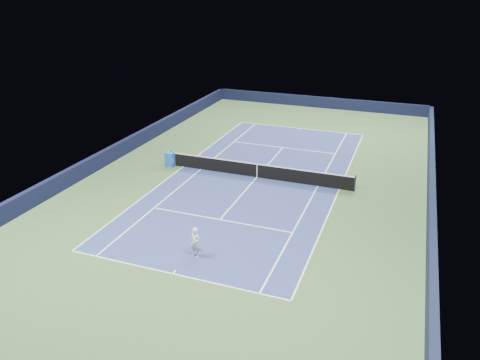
% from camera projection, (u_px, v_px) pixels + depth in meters
% --- Properties ---
extents(ground, '(40.00, 40.00, 0.00)m').
position_uv_depth(ground, '(257.00, 177.00, 31.20)').
color(ground, '#32522D').
rests_on(ground, ground).
extents(wall_far, '(22.00, 0.35, 1.10)m').
position_uv_depth(wall_far, '(318.00, 102.00, 48.04)').
color(wall_far, black).
rests_on(wall_far, ground).
extents(wall_right, '(0.35, 40.00, 1.10)m').
position_uv_depth(wall_right, '(431.00, 194.00, 27.50)').
color(wall_right, '#111933').
rests_on(wall_right, ground).
extents(wall_left, '(0.35, 40.00, 1.10)m').
position_uv_depth(wall_left, '(118.00, 150.00, 34.47)').
color(wall_left, black).
rests_on(wall_left, ground).
extents(court_surface, '(10.97, 23.77, 0.01)m').
position_uv_depth(court_surface, '(257.00, 177.00, 31.20)').
color(court_surface, navy).
rests_on(court_surface, ground).
extents(baseline_far, '(10.97, 0.08, 0.00)m').
position_uv_depth(baseline_far, '(300.00, 128.00, 41.42)').
color(baseline_far, white).
rests_on(baseline_far, ground).
extents(baseline_near, '(10.97, 0.08, 0.00)m').
position_uv_depth(baseline_near, '(172.00, 274.00, 20.97)').
color(baseline_near, white).
rests_on(baseline_near, ground).
extents(sideline_doubles_right, '(0.08, 23.77, 0.00)m').
position_uv_depth(sideline_doubles_right, '(339.00, 189.00, 29.43)').
color(sideline_doubles_right, white).
rests_on(sideline_doubles_right, ground).
extents(sideline_doubles_left, '(0.08, 23.77, 0.00)m').
position_uv_depth(sideline_doubles_left, '(183.00, 167.00, 32.96)').
color(sideline_doubles_left, white).
rests_on(sideline_doubles_left, ground).
extents(sideline_singles_right, '(0.08, 23.77, 0.00)m').
position_uv_depth(sideline_singles_right, '(318.00, 186.00, 29.87)').
color(sideline_singles_right, white).
rests_on(sideline_singles_right, ground).
extents(sideline_singles_left, '(0.08, 23.77, 0.00)m').
position_uv_depth(sideline_singles_left, '(201.00, 169.00, 32.52)').
color(sideline_singles_left, white).
rests_on(sideline_singles_left, ground).
extents(service_line_far, '(8.23, 0.08, 0.00)m').
position_uv_depth(service_line_far, '(283.00, 147.00, 36.70)').
color(service_line_far, white).
rests_on(service_line_far, ground).
extents(service_line_near, '(8.23, 0.08, 0.00)m').
position_uv_depth(service_line_near, '(220.00, 220.00, 25.69)').
color(service_line_near, white).
rests_on(service_line_near, ground).
extents(center_service_line, '(0.08, 12.80, 0.00)m').
position_uv_depth(center_service_line, '(257.00, 177.00, 31.20)').
color(center_service_line, white).
rests_on(center_service_line, ground).
extents(center_mark_far, '(0.08, 0.30, 0.00)m').
position_uv_depth(center_mark_far, '(299.00, 129.00, 41.29)').
color(center_mark_far, white).
rests_on(center_mark_far, ground).
extents(center_mark_near, '(0.08, 0.30, 0.00)m').
position_uv_depth(center_mark_near, '(174.00, 272.00, 21.10)').
color(center_mark_near, white).
rests_on(center_mark_near, ground).
extents(tennis_net, '(12.90, 0.10, 1.07)m').
position_uv_depth(tennis_net, '(257.00, 170.00, 31.00)').
color(tennis_net, black).
rests_on(tennis_net, ground).
extents(sponsor_cube, '(0.68, 0.63, 1.01)m').
position_uv_depth(sponsor_cube, '(171.00, 159.00, 32.95)').
color(sponsor_cube, blue).
rests_on(sponsor_cube, ground).
extents(tennis_player, '(0.76, 1.27, 1.94)m').
position_uv_depth(tennis_player, '(195.00, 243.00, 22.00)').
color(tennis_player, silver).
rests_on(tennis_player, ground).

